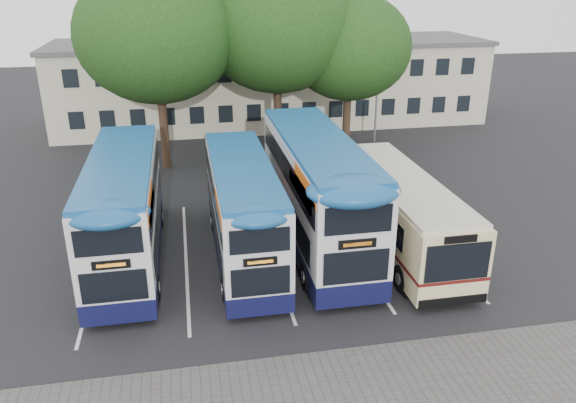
# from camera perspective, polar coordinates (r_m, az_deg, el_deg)

# --- Properties ---
(ground) EXTENTS (120.00, 120.00, 0.00)m
(ground) POSITION_cam_1_polar(r_m,az_deg,el_deg) (20.50, 11.01, -10.38)
(ground) COLOR black
(ground) RESTS_ON ground
(bay_lines) EXTENTS (14.12, 11.00, 0.01)m
(bay_lines) POSITION_cam_1_polar(r_m,az_deg,el_deg) (23.80, -1.85, -5.05)
(bay_lines) COLOR silver
(bay_lines) RESTS_ON ground
(depot_building) EXTENTS (32.40, 8.40, 6.20)m
(depot_building) POSITION_cam_1_polar(r_m,az_deg,el_deg) (44.14, -1.59, 12.13)
(depot_building) COLOR beige
(depot_building) RESTS_ON ground
(lamp_post) EXTENTS (0.25, 1.05, 9.06)m
(lamp_post) POSITION_cam_1_polar(r_m,az_deg,el_deg) (38.58, 9.21, 13.29)
(lamp_post) COLOR gray
(lamp_post) RESTS_ON ground
(tree_left) EXTENTS (8.92, 8.92, 11.53)m
(tree_left) POSITION_cam_1_polar(r_m,az_deg,el_deg) (33.10, -13.27, 16.17)
(tree_left) COLOR black
(tree_left) RESTS_ON ground
(tree_mid) EXTENTS (9.11, 9.11, 11.84)m
(tree_mid) POSITION_cam_1_polar(r_m,az_deg,el_deg) (34.55, -1.12, 17.35)
(tree_mid) COLOR black
(tree_mid) RESTS_ON ground
(tree_right) EXTENTS (7.54, 7.54, 9.92)m
(tree_right) POSITION_cam_1_polar(r_m,az_deg,el_deg) (35.46, 6.25, 15.31)
(tree_right) COLOR black
(tree_right) RESTS_ON ground
(bus_dd_left) EXTENTS (2.51, 10.36, 4.32)m
(bus_dd_left) POSITION_cam_1_polar(r_m,az_deg,el_deg) (23.13, -16.26, -0.35)
(bus_dd_left) COLOR #0E0F36
(bus_dd_left) RESTS_ON ground
(bus_dd_mid) EXTENTS (2.36, 9.73, 4.05)m
(bus_dd_mid) POSITION_cam_1_polar(r_m,az_deg,el_deg) (22.50, -4.60, -0.53)
(bus_dd_mid) COLOR #0E0F36
(bus_dd_mid) RESTS_ON ground
(bus_dd_right) EXTENTS (2.74, 11.30, 4.71)m
(bus_dd_right) POSITION_cam_1_polar(r_m,az_deg,el_deg) (23.51, 2.92, 1.49)
(bus_dd_right) COLOR #0E0F36
(bus_dd_right) RESTS_ON ground
(bus_single) EXTENTS (2.67, 10.48, 3.13)m
(bus_single) POSITION_cam_1_polar(r_m,az_deg,el_deg) (24.03, 11.18, -0.56)
(bus_single) COLOR beige
(bus_single) RESTS_ON ground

